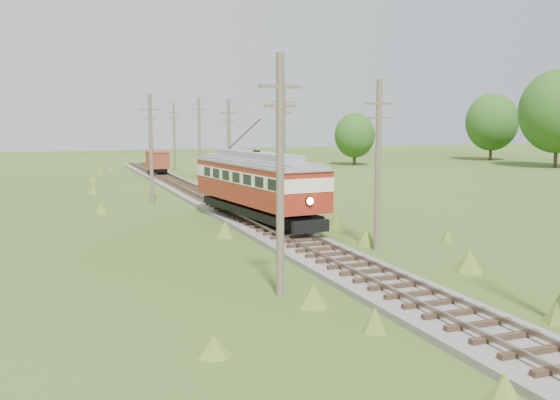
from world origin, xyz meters
name	(u,v)px	position (x,y,z in m)	size (l,w,h in m)	color
railbed_main	(228,208)	(0.00, 34.00, 0.19)	(3.60, 96.00, 0.57)	#605B54
streetcar	(257,181)	(0.00, 27.31, 2.80)	(4.65, 13.53, 6.13)	black
gondola	(157,160)	(0.00, 64.21, 1.86)	(3.07, 7.42, 2.40)	black
gravel_pile	(212,179)	(3.63, 52.86, 0.59)	(3.44, 3.65, 1.25)	gray
utility_pole_r_2	(378,164)	(3.30, 18.00, 4.42)	(1.60, 0.30, 8.60)	brown
utility_pole_r_3	(283,148)	(3.20, 31.00, 4.63)	(1.60, 0.30, 9.00)	brown
utility_pole_r_4	(229,146)	(3.00, 44.00, 4.32)	(1.60, 0.30, 8.40)	brown
utility_pole_r_5	(199,139)	(3.40, 57.00, 4.58)	(1.60, 0.30, 8.90)	brown
utility_pole_r_6	(174,137)	(3.20, 70.00, 4.47)	(1.60, 0.30, 8.70)	brown
utility_pole_l_a	(280,174)	(-4.20, 12.00, 4.63)	(1.60, 0.30, 9.00)	brown
utility_pole_l_b	(151,148)	(-4.50, 40.00, 4.42)	(1.60, 0.30, 8.60)	brown
tree_right_4	(558,111)	(54.00, 58.00, 7.75)	(10.50, 10.50, 13.53)	#38281C
tree_right_5	(492,122)	(56.00, 74.00, 6.19)	(8.40, 8.40, 10.82)	#38281C
tree_mid_b	(355,135)	(30.00, 72.00, 4.33)	(5.88, 5.88, 7.57)	#38281C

